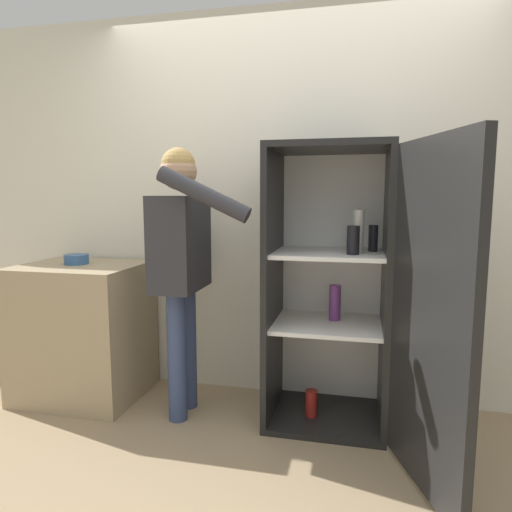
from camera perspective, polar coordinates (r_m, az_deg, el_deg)
The scene contains 6 objects.
ground_plane at distance 2.48m, azimuth 0.66°, elevation -25.43°, with size 12.00×12.00×0.00m, color tan.
wall_back at distance 3.05m, azimuth 4.66°, elevation 6.10°, with size 7.00×0.06×2.55m.
refrigerator at distance 2.62m, azimuth 11.47°, elevation -4.33°, with size 0.97×1.25×1.64m.
person at distance 2.76m, azimuth -9.29°, elevation 0.77°, with size 0.62×0.58×1.63m.
counter at distance 3.32m, azimuth -20.77°, elevation -8.70°, with size 0.78×0.65×0.90m.
bowl at distance 3.26m, azimuth -21.52°, elevation -0.39°, with size 0.16×0.16×0.06m.
Camera 1 is at (0.44, -2.03, 1.35)m, focal length 32.00 mm.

